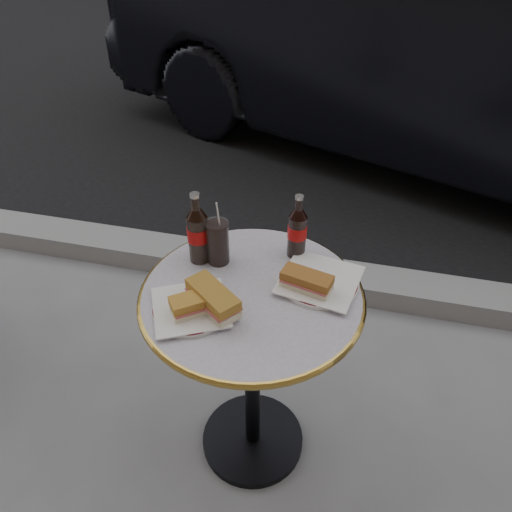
% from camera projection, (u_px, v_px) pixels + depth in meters
% --- Properties ---
extents(ground, '(80.00, 80.00, 0.00)m').
position_uv_depth(ground, '(253.00, 441.00, 1.81)').
color(ground, gray).
rests_on(ground, ground).
extents(asphalt_road, '(40.00, 8.00, 0.00)m').
position_uv_depth(asphalt_road, '(359.00, 49.00, 5.63)').
color(asphalt_road, black).
rests_on(asphalt_road, ground).
extents(curb, '(40.00, 0.20, 0.12)m').
position_uv_depth(curb, '(296.00, 275.00, 2.47)').
color(curb, gray).
rests_on(curb, ground).
extents(bistro_table, '(0.62, 0.62, 0.73)m').
position_uv_depth(bistro_table, '(252.00, 377.00, 1.59)').
color(bistro_table, '#BAB2C4').
rests_on(bistro_table, ground).
extents(plate_left, '(0.25, 0.25, 0.01)m').
position_uv_depth(plate_left, '(191.00, 309.00, 1.30)').
color(plate_left, silver).
rests_on(plate_left, bistro_table).
extents(plate_right, '(0.28, 0.28, 0.01)m').
position_uv_depth(plate_right, '(320.00, 282.00, 1.39)').
color(plate_right, white).
rests_on(plate_right, bistro_table).
extents(sandwich_left_a, '(0.15, 0.13, 0.05)m').
position_uv_depth(sandwich_left_a, '(197.00, 304.00, 1.27)').
color(sandwich_left_a, '#B77E2E').
rests_on(sandwich_left_a, plate_left).
extents(sandwich_left_b, '(0.17, 0.16, 0.06)m').
position_uv_depth(sandwich_left_b, '(213.00, 299.00, 1.28)').
color(sandwich_left_b, '#A5722A').
rests_on(sandwich_left_b, plate_left).
extents(sandwich_right, '(0.15, 0.09, 0.05)m').
position_uv_depth(sandwich_right, '(307.00, 282.00, 1.34)').
color(sandwich_right, '#965C26').
rests_on(sandwich_right, plate_right).
extents(cola_bottle_left, '(0.07, 0.07, 0.23)m').
position_uv_depth(cola_bottle_left, '(198.00, 228.00, 1.40)').
color(cola_bottle_left, black).
rests_on(cola_bottle_left, bistro_table).
extents(cola_bottle_right, '(0.06, 0.06, 0.20)m').
position_uv_depth(cola_bottle_right, '(298.00, 226.00, 1.43)').
color(cola_bottle_right, black).
rests_on(cola_bottle_right, bistro_table).
extents(cola_glass, '(0.09, 0.09, 0.14)m').
position_uv_depth(cola_glass, '(218.00, 242.00, 1.43)').
color(cola_glass, black).
rests_on(cola_glass, bistro_table).
extents(parked_car, '(3.05, 4.77, 1.48)m').
position_uv_depth(parked_car, '(432.00, 43.00, 3.21)').
color(parked_car, black).
rests_on(parked_car, ground).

